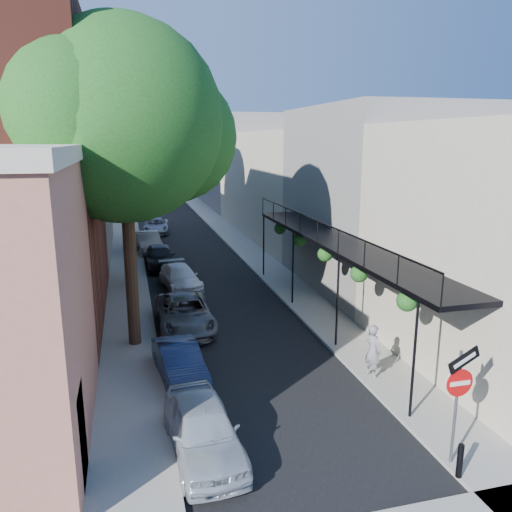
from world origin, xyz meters
TOP-DOWN VIEW (x-y plane):
  - road_surface at (0.00, 30.00)m, footprint 6.00×64.00m
  - sidewalk_left at (-4.00, 30.00)m, footprint 2.00×64.00m
  - sidewalk_right at (4.00, 30.00)m, footprint 2.00×64.00m
  - buildings_left at (-9.30, 28.76)m, footprint 10.10×59.10m
  - buildings_right at (8.99, 29.49)m, footprint 9.80×55.00m
  - sign_post at (3.16, 0.97)m, footprint 0.89×0.17m
  - bollard at (3.00, 0.50)m, footprint 0.14×0.14m
  - oak_near at (-3.37, 10.26)m, footprint 7.48×6.80m
  - oak_mid at (-3.42, 18.23)m, footprint 6.60×6.00m
  - oak_far at (-3.35, 27.27)m, footprint 7.70×7.00m
  - parked_car_a at (-2.33, 2.93)m, footprint 1.81×3.99m
  - parked_car_b at (-2.48, 6.93)m, footprint 1.61×3.62m
  - parked_car_c at (-1.81, 11.29)m, footprint 2.15×4.62m
  - parked_car_d at (-1.40, 16.94)m, footprint 2.14×4.17m
  - parked_car_e at (-2.08, 21.44)m, footprint 1.66×4.07m
  - parked_car_f at (-2.60, 25.86)m, footprint 1.88×4.31m
  - parked_car_g at (-1.66, 32.91)m, footprint 2.37×4.48m
  - pedestrian at (3.40, 5.41)m, footprint 0.57×0.72m

SIDE VIEW (x-z plane):
  - road_surface at x=0.00m, z-range 0.00..0.01m
  - sidewalk_left at x=-4.00m, z-range 0.00..0.12m
  - sidewalk_right at x=4.00m, z-range 0.00..0.12m
  - bollard at x=3.00m, z-range 0.12..0.92m
  - parked_car_b at x=-2.48m, z-range 0.00..1.15m
  - parked_car_d at x=-1.40m, z-range 0.00..1.16m
  - parked_car_g at x=-1.66m, z-range 0.00..1.20m
  - parked_car_c at x=-1.81m, z-range 0.00..1.28m
  - parked_car_a at x=-2.33m, z-range 0.00..1.33m
  - parked_car_f at x=-2.60m, z-range 0.00..1.38m
  - parked_car_e at x=-2.08m, z-range 0.00..1.38m
  - pedestrian at x=3.40m, z-range 0.12..1.84m
  - sign_post at x=3.16m, z-range 0.54..3.53m
  - buildings_right at x=8.99m, z-range -0.58..9.42m
  - buildings_left at x=-9.30m, z-range -1.06..10.94m
  - oak_mid at x=-3.42m, z-range 1.96..12.16m
  - oak_near at x=-3.37m, z-range 2.17..13.59m
  - oak_far at x=-3.35m, z-range 2.31..14.21m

